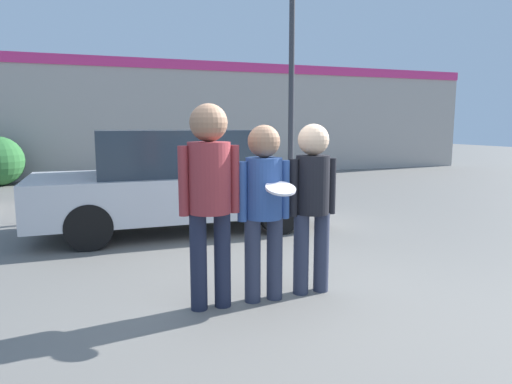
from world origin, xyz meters
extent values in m
plane|color=#66635E|center=(0.00, 0.00, 0.00)|extent=(56.00, 56.00, 0.00)
cube|color=#B2A89E|center=(0.00, 10.97, 1.84)|extent=(24.00, 0.18, 3.68)
cube|color=#E0337A|center=(0.00, 10.86, 3.53)|extent=(24.00, 0.04, 0.30)
cylinder|color=#1E2338|center=(-0.84, 0.00, 0.44)|extent=(0.15, 0.15, 0.88)
cylinder|color=#1E2338|center=(-0.62, 0.00, 0.44)|extent=(0.15, 0.15, 0.88)
cylinder|color=maroon|center=(-0.73, 0.00, 1.19)|extent=(0.37, 0.37, 0.62)
cylinder|color=maroon|center=(-0.96, 0.00, 1.17)|extent=(0.09, 0.09, 0.60)
cylinder|color=maroon|center=(-0.51, 0.00, 1.17)|extent=(0.09, 0.09, 0.60)
sphere|color=#8C664C|center=(-0.73, 0.00, 1.66)|extent=(0.33, 0.33, 0.33)
cylinder|color=#2D3347|center=(-0.33, 0.01, 0.39)|extent=(0.15, 0.15, 0.79)
cylinder|color=#2D3347|center=(-0.11, 0.01, 0.39)|extent=(0.15, 0.15, 0.79)
cylinder|color=#2D4C8C|center=(-0.22, 0.01, 1.07)|extent=(0.34, 0.34, 0.56)
cylinder|color=#2D4C8C|center=(-0.43, 0.01, 1.05)|extent=(0.09, 0.09, 0.54)
cylinder|color=#2D4C8C|center=(-0.01, 0.01, 1.05)|extent=(0.09, 0.09, 0.54)
sphere|color=#8C664C|center=(-0.22, 0.01, 1.50)|extent=(0.30, 0.30, 0.30)
cylinder|color=silver|center=(-0.16, -0.23, 1.10)|extent=(0.27, 0.26, 0.10)
cylinder|color=#2D3347|center=(0.18, 0.05, 0.40)|extent=(0.15, 0.15, 0.79)
cylinder|color=#2D3347|center=(0.40, 0.05, 0.40)|extent=(0.15, 0.15, 0.79)
cylinder|color=black|center=(0.29, 0.05, 1.08)|extent=(0.32, 0.32, 0.56)
cylinder|color=black|center=(0.09, 0.05, 1.05)|extent=(0.09, 0.09, 0.55)
cylinder|color=black|center=(0.49, 0.05, 1.05)|extent=(0.09, 0.09, 0.55)
sphere|color=#DBB28E|center=(0.29, 0.05, 1.51)|extent=(0.30, 0.30, 0.30)
cube|color=#B7BABF|center=(-0.43, 3.27, 0.58)|extent=(4.38, 1.88, 0.63)
cube|color=#28333D|center=(-0.51, 3.27, 1.23)|extent=(2.28, 1.62, 0.67)
cylinder|color=black|center=(0.93, 4.11, 0.31)|extent=(0.62, 0.22, 0.62)
cylinder|color=black|center=(0.93, 2.42, 0.31)|extent=(0.62, 0.22, 0.62)
cylinder|color=black|center=(-1.78, 4.11, 0.31)|extent=(0.62, 0.22, 0.62)
cylinder|color=black|center=(-1.78, 2.42, 0.31)|extent=(0.62, 0.22, 0.62)
cylinder|color=#38383D|center=(2.34, 5.20, 3.41)|extent=(0.12, 0.12, 6.83)
camera|label=1|loc=(-1.67, -3.85, 1.64)|focal=32.00mm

